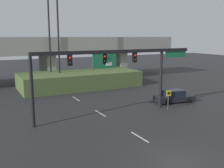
% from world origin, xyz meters
% --- Properties ---
extents(ground_plane, '(160.00, 160.00, 0.00)m').
position_xyz_m(ground_plane, '(0.00, 0.00, 0.00)').
color(ground_plane, '#262628').
extents(lane_markings, '(0.14, 37.60, 0.01)m').
position_xyz_m(lane_markings, '(0.00, 14.84, 0.00)').
color(lane_markings, silver).
rests_on(lane_markings, ground).
extents(signal_gantry, '(16.83, 0.44, 6.30)m').
position_xyz_m(signal_gantry, '(1.13, 10.35, 5.14)').
color(signal_gantry, black).
rests_on(signal_gantry, ground).
extents(speed_limit_sign, '(0.60, 0.11, 2.12)m').
position_xyz_m(speed_limit_sign, '(6.81, 9.20, 1.39)').
color(speed_limit_sign, '#4C4C4C').
rests_on(speed_limit_sign, ground).
extents(highway_light_pole_near, '(0.70, 0.36, 14.53)m').
position_xyz_m(highway_light_pole_near, '(-0.57, 27.64, 7.64)').
color(highway_light_pole_near, black).
rests_on(highway_light_pole_near, ground).
extents(highway_light_pole_far, '(0.70, 0.36, 15.37)m').
position_xyz_m(highway_light_pole_far, '(0.22, 25.73, 8.07)').
color(highway_light_pole_far, black).
rests_on(highway_light_pole_far, ground).
extents(overpass_bridge, '(45.94, 7.80, 7.45)m').
position_xyz_m(overpass_bridge, '(0.00, 31.97, 5.16)').
color(overpass_bridge, gray).
rests_on(overpass_bridge, ground).
extents(grass_embankment, '(17.53, 7.61, 2.30)m').
position_xyz_m(grass_embankment, '(3.16, 25.24, 1.15)').
color(grass_embankment, '#4C6033').
rests_on(grass_embankment, ground).
extents(parked_sedan_near_right, '(4.80, 2.60, 1.46)m').
position_xyz_m(parked_sedan_near_right, '(9.53, 11.47, 0.67)').
color(parked_sedan_near_right, black).
rests_on(parked_sedan_near_right, ground).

